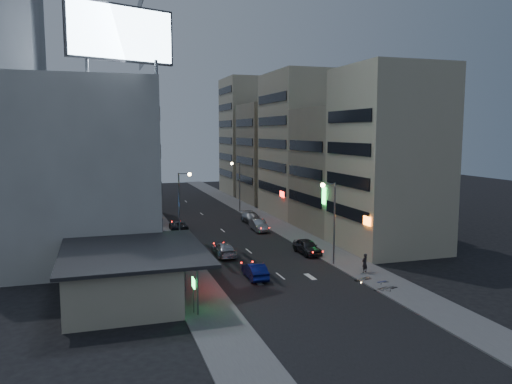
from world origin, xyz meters
name	(u,v)px	position (x,y,z in m)	size (l,w,h in m)	color
ground	(297,289)	(0.00, 0.00, 0.00)	(180.00, 180.00, 0.00)	black
sidewalk_left	(158,228)	(-8.00, 30.00, 0.06)	(4.00, 120.00, 0.12)	#4C4C4F
sidewalk_right	(270,222)	(8.00, 30.00, 0.06)	(4.00, 120.00, 0.12)	#4C4C4F
food_court	(122,274)	(-13.90, 2.00, 1.98)	(11.00, 13.00, 3.88)	tan
white_building	(83,169)	(-17.00, 20.00, 9.00)	(14.00, 24.00, 18.00)	#B9B9B4
shophouse_near	(389,159)	(15.00, 10.50, 10.00)	(10.00, 11.00, 20.00)	tan
shophouse_mid	(343,170)	(15.50, 22.00, 8.00)	(11.00, 12.00, 16.00)	gray
shophouse_far	(302,145)	(15.00, 35.00, 11.00)	(10.00, 14.00, 22.00)	tan
far_left_a	(97,151)	(-15.50, 45.00, 10.00)	(11.00, 10.00, 20.00)	#B9B9B4
far_left_b	(95,162)	(-16.00, 58.00, 7.50)	(12.00, 10.00, 15.00)	gray
far_right_a	(273,153)	(15.50, 50.00, 9.00)	(11.00, 12.00, 18.00)	gray
far_right_b	(253,136)	(16.00, 64.00, 12.00)	(12.00, 12.00, 24.00)	tan
billboard	(121,34)	(-12.99, 9.97, 21.66)	(9.52, 3.75, 6.20)	#595B60
street_lamp_right_near	(331,211)	(5.90, 6.00, 5.36)	(1.60, 0.44, 8.02)	#595B60
street_lamp_left	(182,196)	(-5.90, 22.00, 5.36)	(1.60, 0.44, 8.02)	#595B60
street_lamp_right_far	(237,179)	(5.90, 40.00, 5.36)	(1.60, 0.44, 8.02)	#595B60
parked_car_right_near	(307,247)	(5.60, 10.90, 0.78)	(1.85, 4.59, 1.56)	#2A2B30
parked_car_right_mid	(259,225)	(4.50, 24.36, 0.75)	(1.58, 4.54, 1.50)	#A3A6AB
parked_car_left	(178,226)	(-5.60, 27.58, 0.66)	(2.18, 4.74, 1.32)	black
parked_car_right_far	(252,218)	(5.22, 29.86, 0.77)	(2.14, 5.27, 1.53)	#92959A
road_car_blue	(255,271)	(-2.41, 4.03, 0.71)	(1.50, 4.29, 1.41)	navy
road_car_silver	(224,249)	(-3.08, 12.70, 0.71)	(1.99, 4.91, 1.42)	#ABAFB4
person	(365,263)	(7.66, 2.41, 1.00)	(0.64, 0.42, 1.75)	black
scooter_black_a	(386,281)	(7.22, -1.91, 0.63)	(1.68, 0.56, 1.03)	black
scooter_silver_a	(392,279)	(7.81, -1.89, 0.74)	(2.03, 0.68, 1.24)	#96979D
scooter_blue	(386,275)	(8.12, -0.41, 0.62)	(1.63, 0.54, 1.00)	navy
scooter_black_b	(367,271)	(7.13, 1.09, 0.63)	(1.66, 0.55, 1.01)	black
scooter_silver_b	(368,272)	(7.12, 0.84, 0.67)	(1.81, 0.60, 1.10)	#9D9EA4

